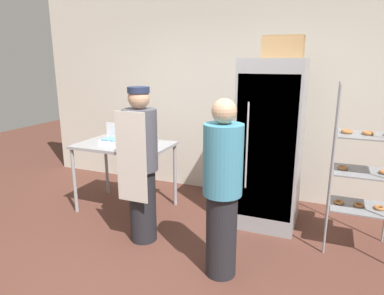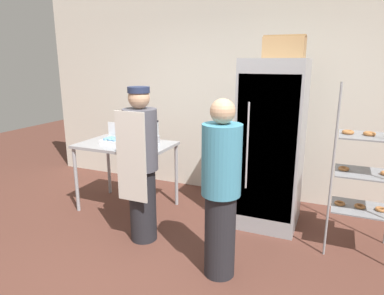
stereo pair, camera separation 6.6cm
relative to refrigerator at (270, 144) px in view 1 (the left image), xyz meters
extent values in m
plane|color=brown|center=(-0.63, -1.47, -0.96)|extent=(14.00, 14.00, 0.00)
cube|color=silver|center=(-0.63, 0.85, 0.55)|extent=(6.40, 0.12, 3.02)
cube|color=#9EA0A5|center=(0.00, 0.01, 0.00)|extent=(0.68, 0.72, 1.92)
cube|color=gray|center=(0.00, -0.34, 0.02)|extent=(0.63, 0.02, 1.57)
cylinder|color=silver|center=(-0.19, -0.37, 0.05)|extent=(0.02, 0.02, 0.94)
cylinder|color=#93969B|center=(0.67, -0.50, -0.12)|extent=(0.02, 0.02, 1.69)
cylinder|color=#93969B|center=(0.67, -0.02, -0.12)|extent=(0.02, 0.02, 1.69)
cube|color=gray|center=(0.96, -0.26, -0.51)|extent=(0.53, 0.44, 0.01)
torus|color=#AD6B38|center=(0.77, -0.26, -0.49)|extent=(0.11, 0.11, 0.03)
torus|color=#AD6B38|center=(0.96, -0.26, -0.49)|extent=(0.11, 0.11, 0.03)
torus|color=#AD6B38|center=(1.15, -0.26, -0.49)|extent=(0.11, 0.11, 0.03)
cube|color=gray|center=(0.96, -0.26, -0.14)|extent=(0.53, 0.44, 0.01)
torus|color=#AD6B38|center=(0.77, -0.26, -0.11)|extent=(0.10, 0.10, 0.03)
cube|color=gray|center=(0.96, -0.26, 0.24)|extent=(0.53, 0.44, 0.01)
torus|color=#AD6B38|center=(0.77, -0.26, 0.26)|extent=(0.11, 0.11, 0.03)
torus|color=#AD6B38|center=(0.96, -0.26, 0.26)|extent=(0.11, 0.11, 0.03)
cube|color=#9EA0A5|center=(-1.77, -0.32, -0.10)|extent=(1.17, 0.76, 0.04)
cylinder|color=#9EA0A5|center=(-2.31, -0.65, -0.54)|extent=(0.04, 0.04, 0.84)
cylinder|color=#9EA0A5|center=(-1.22, -0.65, -0.54)|extent=(0.04, 0.04, 0.84)
cylinder|color=#9EA0A5|center=(-2.31, 0.02, -0.54)|extent=(0.04, 0.04, 0.84)
cylinder|color=#9EA0A5|center=(-1.22, 0.02, -0.54)|extent=(0.04, 0.04, 0.84)
cube|color=white|center=(-1.92, -0.38, -0.06)|extent=(0.28, 0.20, 0.05)
cube|color=white|center=(-1.92, -0.27, 0.06)|extent=(0.27, 0.01, 0.20)
torus|color=#669EC6|center=(-1.99, -0.43, -0.02)|extent=(0.07, 0.07, 0.02)
torus|color=#669EC6|center=(-1.92, -0.43, -0.02)|extent=(0.07, 0.07, 0.02)
torus|color=#669EC6|center=(-1.85, -0.43, -0.02)|extent=(0.07, 0.07, 0.02)
torus|color=#669EC6|center=(-1.99, -0.38, -0.02)|extent=(0.07, 0.07, 0.02)
torus|color=#669EC6|center=(-1.92, -0.38, -0.02)|extent=(0.07, 0.07, 0.02)
torus|color=#669EC6|center=(-1.85, -0.38, -0.02)|extent=(0.07, 0.07, 0.02)
torus|color=#669EC6|center=(-1.99, -0.33, -0.02)|extent=(0.07, 0.07, 0.02)
torus|color=#669EC6|center=(-1.92, -0.33, -0.02)|extent=(0.07, 0.07, 0.02)
cylinder|color=#99999E|center=(-1.46, -0.10, -0.04)|extent=(0.11, 0.11, 0.09)
cylinder|color=#B2BCC1|center=(-1.46, -0.10, 0.09)|extent=(0.09, 0.09, 0.17)
cylinder|color=black|center=(-1.46, -0.10, 0.19)|extent=(0.09, 0.09, 0.02)
cube|color=#232328|center=(-1.52, -0.37, -0.06)|extent=(0.31, 0.25, 0.05)
cube|color=#2D5193|center=(-1.52, -0.37, -0.01)|extent=(0.30, 0.23, 0.05)
cube|color=#A87F51|center=(0.07, 0.06, 1.07)|extent=(0.43, 0.28, 0.22)
cube|color=#977249|center=(0.07, 0.06, 1.19)|extent=(0.44, 0.14, 0.02)
cylinder|color=#232328|center=(-1.16, -0.94, -0.56)|extent=(0.28, 0.28, 0.80)
cylinder|color=#4C4C56|center=(-1.16, -0.94, 0.15)|extent=(0.35, 0.35, 0.63)
sphere|color=tan|center=(-1.16, -0.94, 0.58)|extent=(0.22, 0.22, 0.22)
cube|color=beige|center=(-1.16, -1.12, 0.01)|extent=(0.33, 0.02, 0.91)
cylinder|color=#232D4C|center=(-1.16, -0.94, 0.66)|extent=(0.22, 0.22, 0.06)
cylinder|color=#232328|center=(-0.19, -1.22, -0.57)|extent=(0.28, 0.28, 0.78)
cylinder|color=teal|center=(-0.19, -1.22, 0.12)|extent=(0.34, 0.34, 0.62)
sphere|color=tan|center=(-0.19, -1.22, 0.54)|extent=(0.21, 0.21, 0.21)
camera|label=1|loc=(0.60, -3.87, 0.94)|focal=32.00mm
camera|label=2|loc=(0.67, -3.85, 0.94)|focal=32.00mm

